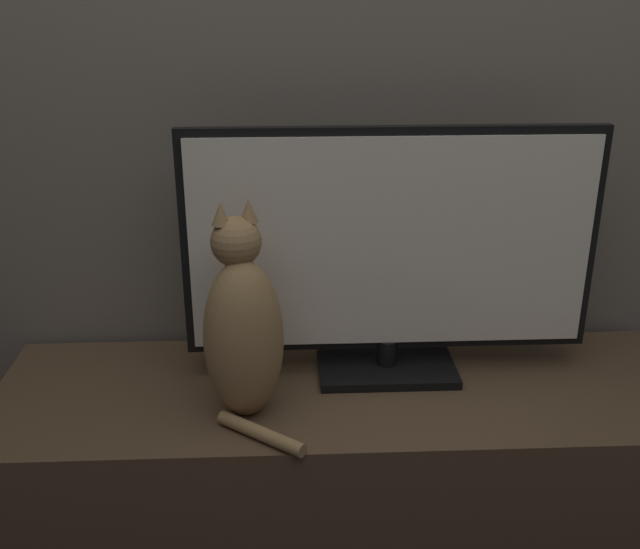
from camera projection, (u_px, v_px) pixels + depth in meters
The scene contains 3 objects.
tv_stand at pixel (343, 476), 1.75m from camera, with size 1.54×0.49×0.48m.
tv at pixel (390, 253), 1.62m from camera, with size 0.90×0.19×0.56m.
cat at pixel (243, 330), 1.50m from camera, with size 0.22×0.27×0.45m.
Camera 1 is at (-0.12, -0.50, 1.33)m, focal length 42.00 mm.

